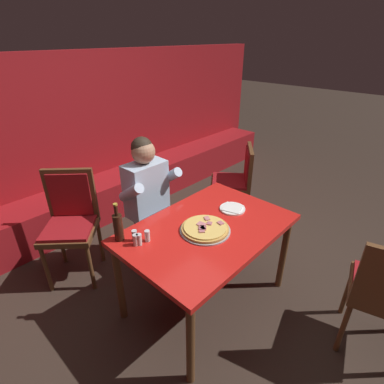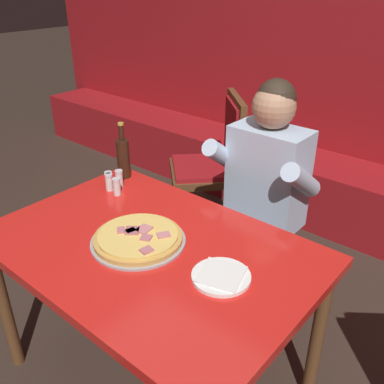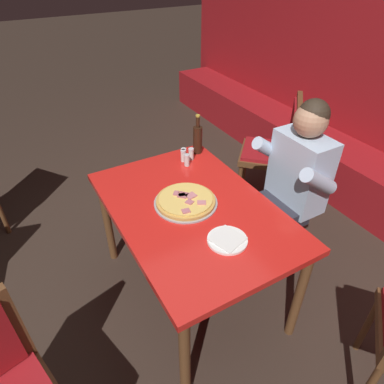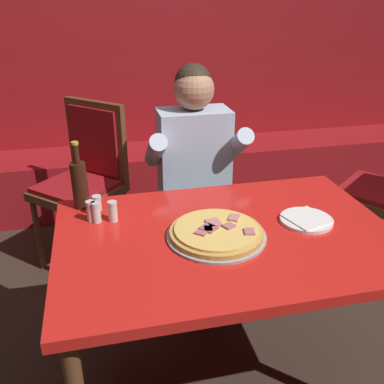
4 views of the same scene
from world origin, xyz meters
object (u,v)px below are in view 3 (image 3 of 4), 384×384
main_dining_table (192,218)px  shaker_oregano (183,156)px  beer_bottle (198,139)px  dining_chair_by_booth (277,146)px  shaker_parmesan (187,161)px  shaker_red_pepper_flakes (191,154)px  pizza (186,201)px  shaker_black_pepper (184,154)px  plate_white_paper (227,240)px  diner_seated_blue_shirt (288,184)px

main_dining_table → shaker_oregano: shaker_oregano is taller
beer_bottle → dining_chair_by_booth: (0.00, 0.79, -0.27)m
shaker_parmesan → shaker_red_pepper_flakes: size_ratio=1.00×
pizza → shaker_black_pepper: (-0.45, 0.23, 0.02)m
main_dining_table → shaker_oregano: 0.54m
main_dining_table → pizza: (-0.05, -0.02, 0.10)m
shaker_parmesan → shaker_red_pepper_flakes: (-0.06, 0.07, 0.00)m
main_dining_table → plate_white_paper: 0.35m
main_dining_table → beer_bottle: beer_bottle is taller
beer_bottle → diner_seated_blue_shirt: size_ratio=0.23×
shaker_parmesan → dining_chair_by_booth: (-0.12, 0.95, -0.20)m
shaker_parmesan → shaker_black_pepper: bearing=165.3°
main_dining_table → dining_chair_by_booth: dining_chair_by_booth is taller
shaker_black_pepper → dining_chair_by_booth: size_ratio=0.08×
plate_white_paper → shaker_parmesan: 0.78m
shaker_red_pepper_flakes → shaker_black_pepper: 0.05m
main_dining_table → plate_white_paper: size_ratio=6.15×
pizza → diner_seated_blue_shirt: 0.73m
beer_bottle → diner_seated_blue_shirt: 0.71m
shaker_black_pepper → pizza: bearing=-27.3°
main_dining_table → pizza: bearing=-161.7°
pizza → dining_chair_by_booth: (-0.49, 1.16, -0.18)m
shaker_parmesan → shaker_oregano: 0.07m
plate_white_paper → dining_chair_by_booth: size_ratio=0.21×
dining_chair_by_booth → shaker_black_pepper: bearing=-87.7°
pizza → shaker_oregano: bearing=153.1°
shaker_red_pepper_flakes → plate_white_paper: bearing=-16.9°
main_dining_table → shaker_oregano: bearing=157.0°
pizza → shaker_red_pepper_flakes: size_ratio=4.37×
main_dining_table → shaker_red_pepper_flakes: (-0.48, 0.26, 0.12)m
dining_chair_by_booth → shaker_red_pepper_flakes: bearing=-85.9°
diner_seated_blue_shirt → shaker_oregano: bearing=-136.9°
beer_bottle → shaker_parmesan: beer_bottle is taller
shaker_parmesan → pizza: bearing=-29.9°
main_dining_table → plate_white_paper: plate_white_paper is taller
pizza → shaker_parmesan: size_ratio=4.37×
plate_white_paper → shaker_parmesan: shaker_parmesan is taller
beer_bottle → shaker_black_pepper: beer_bottle is taller
plate_white_paper → shaker_red_pepper_flakes: shaker_red_pepper_flakes is taller
shaker_red_pepper_flakes → dining_chair_by_booth: dining_chair_by_booth is taller
main_dining_table → shaker_parmesan: (-0.42, 0.20, 0.12)m
shaker_parmesan → shaker_oregano: (-0.07, 0.01, 0.00)m
beer_bottle → shaker_red_pepper_flakes: bearing=-54.6°
pizza → shaker_oregano: size_ratio=4.37×
shaker_red_pepper_flakes → diner_seated_blue_shirt: bearing=39.8°
main_dining_table → shaker_black_pepper: bearing=156.4°
shaker_parmesan → beer_bottle: bearing=128.1°
pizza → diner_seated_blue_shirt: size_ratio=0.30×
pizza → plate_white_paper: size_ratio=1.79×
plate_white_paper → shaker_parmesan: size_ratio=2.44×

